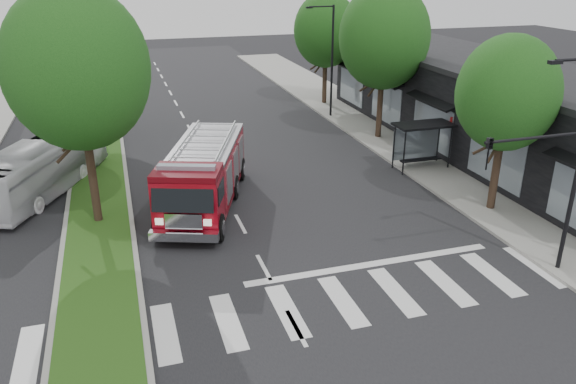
% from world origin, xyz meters
% --- Properties ---
extents(ground, '(140.00, 140.00, 0.00)m').
position_xyz_m(ground, '(0.00, 0.00, 0.00)').
color(ground, black).
rests_on(ground, ground).
extents(sidewalk_right, '(5.00, 80.00, 0.15)m').
position_xyz_m(sidewalk_right, '(12.50, 10.00, 0.07)').
color(sidewalk_right, gray).
rests_on(sidewalk_right, ground).
extents(median, '(3.00, 50.00, 0.15)m').
position_xyz_m(median, '(-6.00, 18.00, 0.08)').
color(median, gray).
rests_on(median, ground).
extents(storefront_row, '(8.00, 30.00, 5.00)m').
position_xyz_m(storefront_row, '(17.00, 10.00, 2.50)').
color(storefront_row, black).
rests_on(storefront_row, ground).
extents(bus_shelter, '(3.20, 1.60, 2.61)m').
position_xyz_m(bus_shelter, '(11.20, 8.15, 2.04)').
color(bus_shelter, black).
rests_on(bus_shelter, ground).
extents(tree_right_near, '(4.40, 4.40, 8.05)m').
position_xyz_m(tree_right_near, '(11.50, 2.00, 5.51)').
color(tree_right_near, black).
rests_on(tree_right_near, ground).
extents(tree_right_mid, '(5.60, 5.60, 9.72)m').
position_xyz_m(tree_right_mid, '(11.50, 14.00, 6.49)').
color(tree_right_mid, black).
rests_on(tree_right_mid, ground).
extents(tree_right_far, '(5.00, 5.00, 8.73)m').
position_xyz_m(tree_right_far, '(11.50, 24.00, 5.84)').
color(tree_right_far, black).
rests_on(tree_right_far, ground).
extents(tree_median_near, '(5.80, 5.80, 10.16)m').
position_xyz_m(tree_median_near, '(-6.00, 6.00, 6.81)').
color(tree_median_near, black).
rests_on(tree_median_near, ground).
extents(tree_median_far, '(5.60, 5.60, 9.72)m').
position_xyz_m(tree_median_far, '(-6.00, 20.00, 6.49)').
color(tree_median_far, black).
rests_on(tree_median_far, ground).
extents(streetlight_right_near, '(4.08, 0.22, 8.00)m').
position_xyz_m(streetlight_right_near, '(9.61, -3.50, 4.67)').
color(streetlight_right_near, black).
rests_on(streetlight_right_near, ground).
extents(streetlight_right_far, '(2.11, 0.20, 8.00)m').
position_xyz_m(streetlight_right_far, '(10.35, 20.00, 4.48)').
color(streetlight_right_far, black).
rests_on(streetlight_right_far, ground).
extents(fire_engine, '(5.74, 9.64, 3.21)m').
position_xyz_m(fire_engine, '(-1.14, 6.49, 1.54)').
color(fire_engine, '#5C050D').
rests_on(fire_engine, ground).
extents(city_bus, '(6.06, 9.71, 2.69)m').
position_xyz_m(city_bus, '(-8.50, 10.57, 1.34)').
color(city_bus, silver).
rests_on(city_bus, ground).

